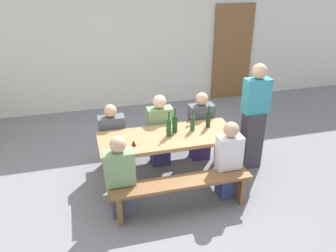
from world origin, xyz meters
name	(u,v)px	position (x,y,z in m)	size (l,w,h in m)	color
ground_plane	(168,181)	(0.00, 0.00, 0.00)	(24.00, 24.00, 0.00)	slate
back_wall	(129,32)	(0.00, 3.12, 1.60)	(14.00, 0.20, 3.20)	silver
wooden_door	(232,53)	(2.30, 2.98, 1.05)	(0.90, 0.06, 2.10)	brown
tasting_table	(168,141)	(0.00, 0.00, 0.66)	(1.92, 0.75, 0.75)	#9E7247
bench_near	(182,187)	(0.00, -0.67, 0.35)	(1.82, 0.30, 0.45)	brown
bench_far	(157,139)	(0.00, 0.67, 0.35)	(1.82, 0.30, 0.45)	brown
wine_bottle_0	(193,123)	(0.38, 0.07, 0.86)	(0.07, 0.07, 0.30)	#234C2D
wine_bottle_1	(208,119)	(0.63, 0.12, 0.88)	(0.07, 0.07, 0.33)	#143319
wine_bottle_2	(169,127)	(0.01, 0.00, 0.88)	(0.07, 0.07, 0.35)	#194723
wine_bottle_3	(175,123)	(0.12, 0.09, 0.88)	(0.08, 0.08, 0.36)	#194723
wine_glass_0	(170,120)	(0.10, 0.24, 0.87)	(0.08, 0.08, 0.17)	silver
wine_glass_1	(134,144)	(-0.53, -0.30, 0.86)	(0.07, 0.07, 0.16)	silver
wine_glass_2	(190,117)	(0.40, 0.26, 0.87)	(0.06, 0.06, 0.17)	silver
seated_guest_near_0	(120,178)	(-0.75, -0.52, 0.52)	(0.37, 0.24, 1.10)	#514F68
seated_guest_near_1	(228,161)	(0.69, -0.52, 0.54)	(0.33, 0.24, 1.11)	navy
seated_guest_far_0	(113,140)	(-0.72, 0.52, 0.51)	(0.39, 0.24, 1.08)	#2A5340
seated_guest_far_1	(160,132)	(0.01, 0.52, 0.55)	(0.38, 0.24, 1.16)	navy
seated_guest_far_2	(201,128)	(0.68, 0.52, 0.53)	(0.39, 0.24, 1.13)	#40286A
standing_host	(254,118)	(1.36, 0.09, 0.81)	(0.37, 0.24, 1.65)	#3A343C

